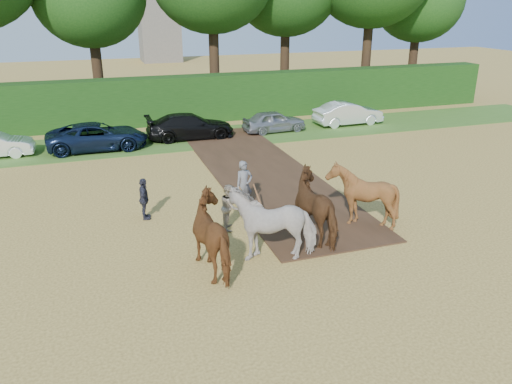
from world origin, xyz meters
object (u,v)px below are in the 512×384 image
spectator_far (144,199)px  plough_team (296,213)px  spectator_near (230,207)px  parked_cars (146,131)px

spectator_far → plough_team: plough_team is taller
spectator_near → plough_team: 2.54m
spectator_far → plough_team: size_ratio=0.21×
spectator_near → plough_team: bearing=-120.7°
spectator_far → spectator_near: bearing=-114.7°
spectator_far → parked_cars: size_ratio=0.05×
spectator_near → parked_cars: size_ratio=0.05×
spectator_far → plough_team: bearing=-121.0°
spectator_far → plough_team: 5.76m
parked_cars → spectator_far: bearing=-97.1°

